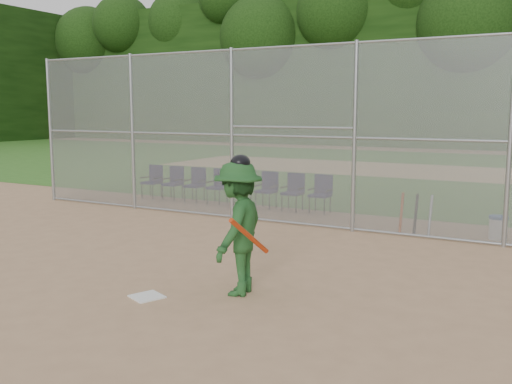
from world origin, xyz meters
The scene contains 17 objects.
ground centered at (0.00, 0.00, 0.00)m, with size 100.00×100.00×0.00m, color tan.
grass_strip centered at (0.00, 18.00, 0.01)m, with size 100.00×100.00×0.00m, color #2F631D.
dirt_patch_far centered at (0.00, 18.00, 0.01)m, with size 24.00×24.00×0.00m, color tan.
backstop_fence centered at (0.00, 5.00, 2.07)m, with size 16.09×0.09×4.00m.
treeline centered at (0.00, 20.00, 5.50)m, with size 81.00×60.00×11.00m.
home_plate centered at (-0.08, -0.54, 0.01)m, with size 0.40×0.40×0.02m, color white.
batter_at_plate centered at (0.95, 0.22, 0.96)m, with size 0.96×1.41×1.98m.
water_cooler centered at (3.82, 5.67, 0.24)m, with size 0.37×0.37×0.47m.
spare_bats centered at (2.24, 5.40, 0.42)m, with size 0.66×0.29×0.84m.
chair_0 centered at (-5.78, 6.67, 0.48)m, with size 0.54×0.52×0.96m, color #10103B, non-canonical shape.
chair_1 centered at (-5.01, 6.67, 0.48)m, with size 0.54×0.52×0.96m, color #10103B, non-canonical shape.
chair_2 centered at (-4.25, 6.67, 0.48)m, with size 0.54×0.52×0.96m, color #10103B, non-canonical shape.
chair_3 centered at (-3.48, 6.67, 0.48)m, with size 0.54×0.52×0.96m, color #10103B, non-canonical shape.
chair_4 centered at (-2.72, 6.67, 0.48)m, with size 0.54×0.52×0.96m, color #10103B, non-canonical shape.
chair_5 centered at (-1.96, 6.67, 0.48)m, with size 0.54×0.52×0.96m, color #10103B, non-canonical shape.
chair_6 centered at (-1.19, 6.67, 0.48)m, with size 0.54×0.52×0.96m, color #10103B, non-canonical shape.
chair_7 centered at (-0.43, 6.67, 0.48)m, with size 0.54×0.52×0.96m, color #10103B, non-canonical shape.
Camera 1 is at (4.89, -6.53, 2.58)m, focal length 40.00 mm.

